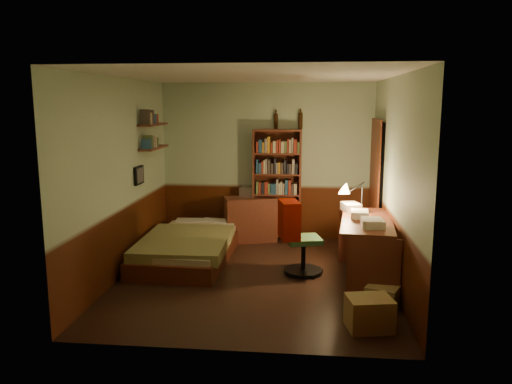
# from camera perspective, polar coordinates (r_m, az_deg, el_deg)

# --- Properties ---
(floor) EXTENTS (3.50, 4.00, 0.02)m
(floor) POSITION_cam_1_polar(r_m,az_deg,el_deg) (6.69, -0.22, -9.79)
(floor) COLOR black
(floor) RESTS_ON ground
(ceiling) EXTENTS (3.50, 4.00, 0.02)m
(ceiling) POSITION_cam_1_polar(r_m,az_deg,el_deg) (6.30, -0.24, 13.25)
(ceiling) COLOR silver
(ceiling) RESTS_ON wall_back
(wall_back) EXTENTS (3.50, 0.02, 2.60)m
(wall_back) POSITION_cam_1_polar(r_m,az_deg,el_deg) (8.34, 1.22, 3.47)
(wall_back) COLOR #9BB290
(wall_back) RESTS_ON ground
(wall_left) EXTENTS (0.02, 4.00, 2.60)m
(wall_left) POSITION_cam_1_polar(r_m,az_deg,el_deg) (6.77, -15.21, 1.56)
(wall_left) COLOR #9BB290
(wall_left) RESTS_ON ground
(wall_right) EXTENTS (0.02, 4.00, 2.60)m
(wall_right) POSITION_cam_1_polar(r_m,az_deg,el_deg) (6.42, 15.59, 1.09)
(wall_right) COLOR #9BB290
(wall_right) RESTS_ON ground
(wall_front) EXTENTS (3.50, 0.02, 2.60)m
(wall_front) POSITION_cam_1_polar(r_m,az_deg,el_deg) (4.40, -2.98, -2.58)
(wall_front) COLOR #9BB290
(wall_front) RESTS_ON ground
(doorway) EXTENTS (0.06, 0.90, 2.00)m
(doorway) POSITION_cam_1_polar(r_m,az_deg,el_deg) (7.73, 13.60, 0.40)
(doorway) COLOR black
(doorway) RESTS_ON ground
(door_trim) EXTENTS (0.02, 0.98, 2.08)m
(door_trim) POSITION_cam_1_polar(r_m,az_deg,el_deg) (7.73, 13.34, 0.41)
(door_trim) COLOR #441C0E
(door_trim) RESTS_ON ground
(bed) EXTENTS (1.23, 2.21, 0.64)m
(bed) POSITION_cam_1_polar(r_m,az_deg,el_deg) (7.41, -7.72, -5.19)
(bed) COLOR olive
(bed) RESTS_ON ground
(dresser) EXTENTS (0.91, 0.65, 0.74)m
(dresser) POSITION_cam_1_polar(r_m,az_deg,el_deg) (8.29, -0.64, -3.12)
(dresser) COLOR #582719
(dresser) RESTS_ON ground
(mini_stereo) EXTENTS (0.32, 0.27, 0.15)m
(mini_stereo) POSITION_cam_1_polar(r_m,az_deg,el_deg) (8.33, -0.82, 0.03)
(mini_stereo) COLOR #B2B2B7
(mini_stereo) RESTS_ON dresser
(bookshelf) EXTENTS (0.79, 0.25, 1.85)m
(bookshelf) POSITION_cam_1_polar(r_m,az_deg,el_deg) (8.23, 2.41, 0.73)
(bookshelf) COLOR #582719
(bookshelf) RESTS_ON ground
(bottle_left) EXTENTS (0.08, 0.08, 0.25)m
(bottle_left) POSITION_cam_1_polar(r_m,az_deg,el_deg) (8.23, 2.28, 8.08)
(bottle_left) COLOR black
(bottle_left) RESTS_ON bookshelf
(bottle_right) EXTENTS (0.09, 0.09, 0.27)m
(bottle_right) POSITION_cam_1_polar(r_m,az_deg,el_deg) (8.22, 5.10, 8.11)
(bottle_right) COLOR black
(bottle_right) RESTS_ON bookshelf
(desk) EXTENTS (0.78, 1.58, 0.81)m
(desk) POSITION_cam_1_polar(r_m,az_deg,el_deg) (6.57, 12.45, -6.56)
(desk) COLOR #582719
(desk) RESTS_ON ground
(paper_stack) EXTENTS (0.28, 0.33, 0.11)m
(paper_stack) POSITION_cam_1_polar(r_m,az_deg,el_deg) (6.91, 10.80, -1.71)
(paper_stack) COLOR silver
(paper_stack) RESTS_ON desk
(desk_lamp) EXTENTS (0.20, 0.20, 0.52)m
(desk_lamp) POSITION_cam_1_polar(r_m,az_deg,el_deg) (6.84, 12.04, -0.14)
(desk_lamp) COLOR black
(desk_lamp) RESTS_ON desk
(office_chair) EXTENTS (0.64, 0.59, 1.08)m
(office_chair) POSITION_cam_1_polar(r_m,az_deg,el_deg) (6.70, 5.47, -4.84)
(office_chair) COLOR #336435
(office_chair) RESTS_ON ground
(red_jacket) EXTENTS (0.36, 0.48, 0.50)m
(red_jacket) POSITION_cam_1_polar(r_m,az_deg,el_deg) (6.31, 4.99, 1.58)
(red_jacket) COLOR #AB1500
(red_jacket) RESTS_ON office_chair
(wall_shelf_lower) EXTENTS (0.20, 0.90, 0.03)m
(wall_shelf_lower) POSITION_cam_1_polar(r_m,az_deg,el_deg) (7.73, -11.57, 4.97)
(wall_shelf_lower) COLOR #582719
(wall_shelf_lower) RESTS_ON wall_left
(wall_shelf_upper) EXTENTS (0.20, 0.90, 0.03)m
(wall_shelf_upper) POSITION_cam_1_polar(r_m,az_deg,el_deg) (7.71, -11.67, 7.56)
(wall_shelf_upper) COLOR #582719
(wall_shelf_upper) RESTS_ON wall_left
(framed_picture) EXTENTS (0.04, 0.32, 0.26)m
(framed_picture) POSITION_cam_1_polar(r_m,az_deg,el_deg) (7.32, -13.23, 1.87)
(framed_picture) COLOR black
(framed_picture) RESTS_ON wall_left
(cardboard_box_a) EXTENTS (0.50, 0.43, 0.33)m
(cardboard_box_a) POSITION_cam_1_polar(r_m,az_deg,el_deg) (5.33, 12.82, -13.35)
(cardboard_box_a) COLOR #A38953
(cardboard_box_a) RESTS_ON ground
(cardboard_box_b) EXTENTS (0.43, 0.40, 0.24)m
(cardboard_box_b) POSITION_cam_1_polar(r_m,az_deg,el_deg) (5.91, 14.24, -11.51)
(cardboard_box_b) COLOR #A38953
(cardboard_box_b) RESTS_ON ground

